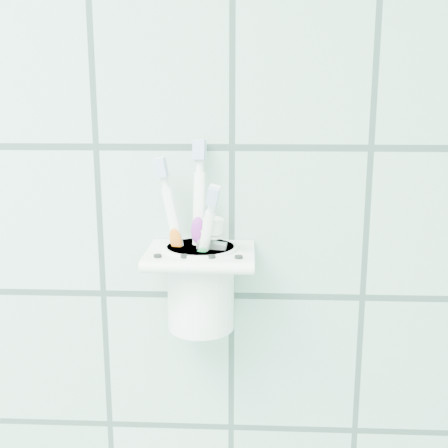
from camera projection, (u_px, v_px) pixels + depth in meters
name	position (u px, v px, depth m)	size (l,w,h in m)	color
holder_bracket	(201.00, 257.00, 0.66)	(0.13, 0.10, 0.04)	white
cup	(201.00, 284.00, 0.68)	(0.09, 0.09, 0.10)	white
toothbrush_pink	(193.00, 241.00, 0.66)	(0.05, 0.03, 0.20)	white
toothbrush_blue	(196.00, 234.00, 0.65)	(0.02, 0.05, 0.22)	white
toothbrush_orange	(190.00, 245.00, 0.67)	(0.04, 0.06, 0.18)	white
toothpaste_tube	(207.00, 261.00, 0.67)	(0.04, 0.03, 0.13)	silver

